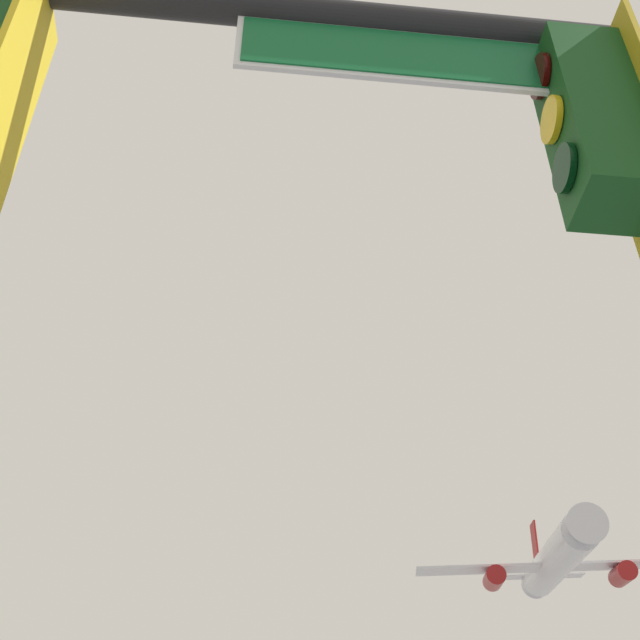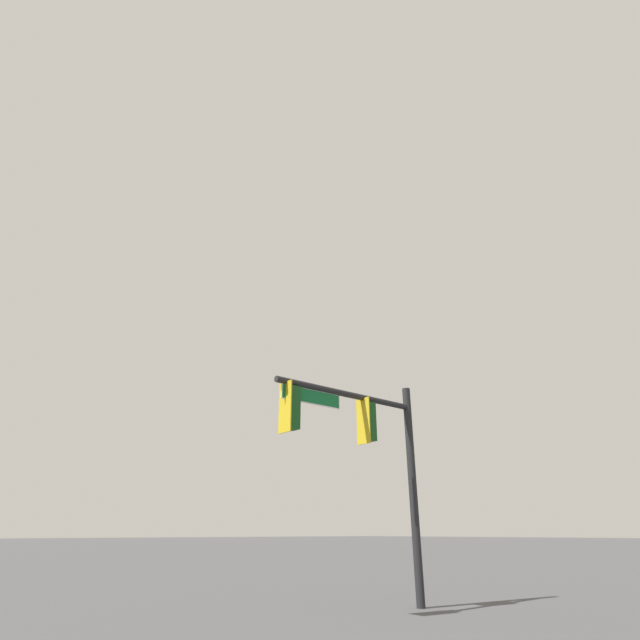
{
  "view_description": "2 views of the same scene",
  "coord_description": "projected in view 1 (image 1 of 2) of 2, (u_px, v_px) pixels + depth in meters",
  "views": [
    {
      "loc": [
        -4.14,
        -8.29,
        1.56
      ],
      "look_at": [
        -3.67,
        -4.05,
        5.11
      ],
      "focal_mm": 50.0,
      "sensor_mm": 36.0,
      "label": 1
    },
    {
      "loc": [
        4.83,
        4.22,
        1.89
      ],
      "look_at": [
        -2.53,
        -4.65,
        6.81
      ],
      "focal_mm": 28.0,
      "sensor_mm": 36.0,
      "label": 2
    }
  ],
  "objects": [
    {
      "name": "airplane",
      "position": [
        558.0,
        559.0,
        77.08
      ],
      "size": [
        24.74,
        26.91,
        13.05
      ],
      "color": "silver"
    }
  ]
}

